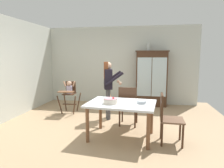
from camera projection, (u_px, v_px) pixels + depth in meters
ground_plane at (105, 128)px, 4.63m from camera, size 6.24×6.24×0.00m
wall_back at (120, 65)px, 7.00m from camera, size 5.32×0.06×2.70m
wall_left at (1, 69)px, 4.89m from camera, size 0.06×5.32×2.70m
china_cabinet at (151, 78)px, 6.61m from camera, size 1.07×0.48×1.86m
ceramic_vase at (148, 47)px, 6.49m from camera, size 0.13×0.13×0.27m
high_chair_with_toddler at (69, 91)px, 5.82m from camera, size 0.61×0.71×0.95m
adult_person at (108, 83)px, 5.21m from camera, size 0.60×0.59×1.53m
dining_table at (121, 107)px, 4.00m from camera, size 1.44×1.09×0.74m
birthday_cake at (110, 101)px, 3.91m from camera, size 0.28×0.28×0.19m
serving_bowl at (142, 102)px, 3.92m from camera, size 0.18×0.18×0.05m
dining_chair_far_side at (128, 104)px, 4.68m from camera, size 0.46×0.46×0.96m
dining_chair_right_end at (167, 115)px, 3.77m from camera, size 0.45×0.45×0.96m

